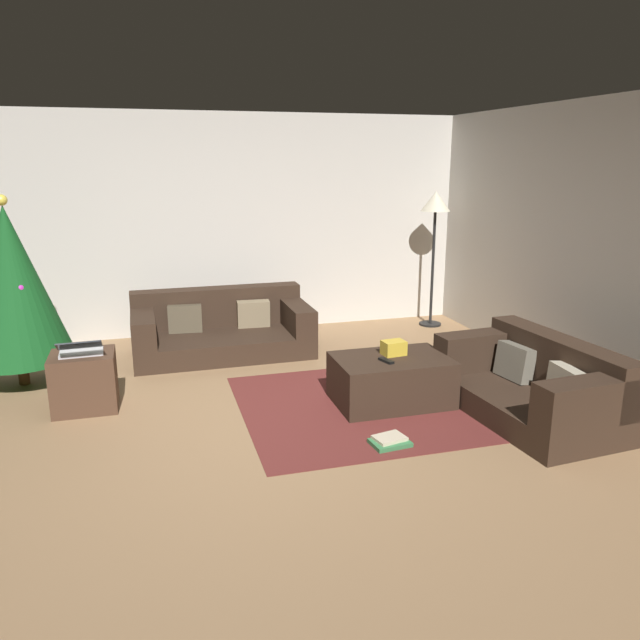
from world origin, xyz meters
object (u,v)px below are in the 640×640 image
ottoman (391,380)px  christmas_tree (12,284)px  laptop (81,350)px  couch_right (536,385)px  corner_lamp (435,212)px  tv_remote (386,361)px  side_table (84,381)px  book_stack (390,441)px  gift_box (394,348)px  couch_left (221,329)px

ottoman → christmas_tree: christmas_tree is taller
christmas_tree → laptop: christmas_tree is taller
couch_right → corner_lamp: 3.14m
tv_remote → laptop: laptop is taller
christmas_tree → corner_lamp: 4.76m
side_table → book_stack: side_table is taller
christmas_tree → laptop: bearing=-54.4°
side_table → christmas_tree: bearing=127.5°
christmas_tree → corner_lamp: bearing=11.0°
side_table → corner_lamp: corner_lamp is taller
gift_box → book_stack: bearing=-113.5°
tv_remote → ottoman: bearing=29.5°
couch_left → tv_remote: 2.30m
couch_right → laptop: laptop is taller
couch_left → christmas_tree: size_ratio=1.07×
tv_remote → laptop: size_ratio=0.40×
side_table → book_stack: bearing=-31.4°
couch_left → book_stack: 2.83m
tv_remote → side_table: 2.56m
couch_right → christmas_tree: bearing=60.4°
ottoman → christmas_tree: (-3.17, 1.39, 0.76)m
laptop → book_stack: size_ratio=1.34×
tv_remote → christmas_tree: size_ratio=0.09×
tv_remote → corner_lamp: size_ratio=0.09×
ottoman → corner_lamp: size_ratio=0.58×
couch_left → tv_remote: couch_left is taller
ottoman → tv_remote: size_ratio=6.14×
side_table → gift_box: bearing=-11.2°
christmas_tree → ottoman: bearing=-23.6°
ottoman → gift_box: gift_box is taller
laptop → corner_lamp: bearing=23.6°
tv_remote → christmas_tree: 3.46m
christmas_tree → side_table: 1.24m
tv_remote → corner_lamp: (1.58, 2.38, 1.02)m
christmas_tree → laptop: (0.62, -0.86, -0.42)m
ottoman → christmas_tree: 3.54m
side_table → corner_lamp: bearing=22.9°
gift_box → couch_left: bearing=125.1°
couch_left → tv_remote: (1.14, -1.99, 0.17)m
gift_box → book_stack: gift_box is taller
tv_remote → book_stack: bearing=-125.6°
couch_left → ottoman: couch_left is taller
ottoman → book_stack: bearing=-112.6°
ottoman → gift_box: bearing=58.3°
laptop → book_stack: 2.63m
couch_right → ottoman: couch_right is taller
gift_box → side_table: bearing=168.8°
gift_box → laptop: 2.64m
couch_right → corner_lamp: (0.45, 2.87, 1.17)m
side_table → book_stack: (2.23, -1.36, -0.22)m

